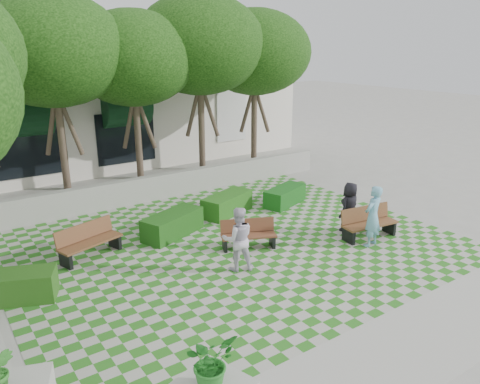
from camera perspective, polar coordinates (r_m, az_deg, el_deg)
ground at (r=12.65m, az=2.04°, el=-8.16°), size 90.00×90.00×0.00m
lawn at (r=13.38m, az=-0.54°, el=-6.61°), size 12.00×12.00×0.00m
sidewalk_south at (r=9.82m, az=19.49°, el=-17.55°), size 16.00×2.00×0.01m
retaining_wall at (r=17.50m, az=-10.18°, el=0.59°), size 15.00×0.36×0.90m
bench_east at (r=14.34m, az=15.38°, el=-3.68°), size 1.81×0.81×0.92m
bench_mid at (r=13.16m, az=1.02°, el=-5.22°), size 1.61×1.10×0.81m
bench_west at (r=13.23m, az=-17.93°, el=-5.77°), size 1.83×1.07×0.91m
hedge_east at (r=16.75m, az=5.50°, el=-0.48°), size 1.93×1.27×0.63m
hedge_midright at (r=15.76m, az=-1.58°, el=-1.47°), size 2.09×1.42×0.68m
hedge_midleft at (r=14.14m, az=-8.21°, el=-3.92°), size 2.13×1.46×0.69m
hedge_west at (r=11.78m, az=-26.16°, el=-10.35°), size 2.05×1.44×0.66m
person_blue at (r=13.63m, az=15.87°, el=-2.86°), size 0.71×0.53×1.77m
person_dark at (r=14.55m, az=13.20°, el=-1.82°), size 0.82×0.61×1.54m
person_white at (r=11.76m, az=-0.27°, el=-5.74°), size 1.00×0.90×1.67m
tree_row at (r=15.85m, az=-17.08°, el=15.75°), size 17.70×13.40×7.41m
building at (r=24.62m, az=-16.33°, el=10.01°), size 18.00×8.92×5.15m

